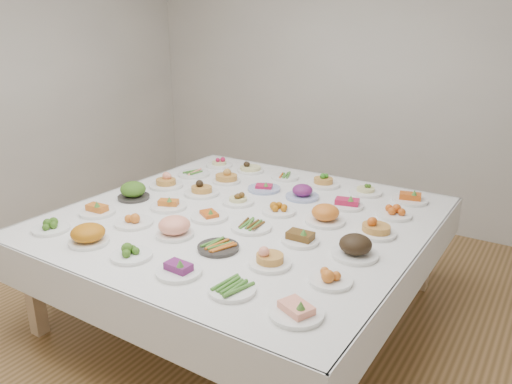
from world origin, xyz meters
The scene contains 38 objects.
room_envelope centered at (0.00, 0.00, 1.83)m, with size 5.02×5.02×2.81m.
display_table centered at (0.18, 0.23, 0.69)m, with size 2.42×2.42×0.75m.
dish_0 centered at (-0.73, -0.68, 0.79)m, with size 0.23×0.23×0.09m.
dish_1 centered at (-0.36, -0.67, 0.82)m, with size 0.27×0.27×0.15m.
dish_2 centered at (0.00, -0.67, 0.79)m, with size 0.24×0.24×0.10m.
dish_3 centered at (0.36, -0.67, 0.79)m, with size 0.25×0.25×0.11m.
dish_4 centered at (0.71, -0.67, 0.78)m, with size 0.25×0.24×0.06m.
dish_5 centered at (1.08, -0.68, 0.80)m, with size 0.26×0.26×0.11m.
dish_6 centered at (-0.71, -0.31, 0.79)m, with size 0.25×0.25×0.11m.
dish_7 centered at (-0.35, -0.31, 0.79)m, with size 0.25×0.25×0.10m.
dish_8 centered at (0.01, -0.30, 0.83)m, with size 0.28×0.28×0.16m.
dish_9 centered at (0.36, -0.31, 0.77)m, with size 0.25×0.25×0.06m.
dish_10 centered at (0.72, -0.32, 0.82)m, with size 0.24×0.24×0.14m.
dish_11 centered at (1.09, -0.31, 0.79)m, with size 0.23×0.23×0.09m.
dish_12 centered at (-0.72, 0.05, 0.82)m, with size 0.24×0.24×0.15m.
dish_13 centered at (-0.36, 0.05, 0.79)m, with size 0.26×0.26×0.10m.
dish_14 centered at (0.01, 0.05, 0.79)m, with size 0.25×0.25×0.10m.
dish_15 centered at (0.35, 0.05, 0.77)m, with size 0.26×0.26×0.06m.
dish_16 centered at (0.72, 0.04, 0.79)m, with size 0.23×0.23×0.10m.
dish_17 centered at (1.08, 0.04, 0.83)m, with size 0.27×0.27×0.16m.
dish_18 centered at (-0.71, 0.40, 0.83)m, with size 0.28×0.27×0.17m.
dish_19 centered at (-0.35, 0.41, 0.83)m, with size 0.27×0.27×0.17m.
dish_20 centered at (0.01, 0.40, 0.81)m, with size 0.23×0.23×0.12m.
dish_21 centered at (0.36, 0.40, 0.79)m, with size 0.24×0.24×0.10m.
dish_22 centered at (0.71, 0.42, 0.83)m, with size 0.30×0.30×0.16m.
dish_23 centered at (1.07, 0.41, 0.83)m, with size 0.27×0.25×0.16m.
dish_24 centered at (-0.73, 0.77, 0.78)m, with size 0.27×0.27×0.06m.
dish_25 centered at (-0.37, 0.76, 0.82)m, with size 0.24×0.23×0.14m.
dish_26 centered at (0.01, 0.76, 0.79)m, with size 0.26×0.26×0.10m.
dish_27 centered at (0.35, 0.76, 0.82)m, with size 0.25×0.25×0.14m.
dish_28 centered at (0.72, 0.77, 0.80)m, with size 0.24×0.24×0.11m.
dish_29 centered at (1.07, 0.77, 0.80)m, with size 0.24×0.24×0.10m.
dish_30 centered at (-0.71, 1.12, 0.81)m, with size 0.24×0.24×0.13m.
dish_31 centered at (-0.37, 1.13, 0.82)m, with size 0.24×0.24×0.14m.
dish_32 centered at (0.00, 1.12, 0.77)m, with size 0.23×0.23×0.05m.
dish_33 centered at (0.36, 1.13, 0.81)m, with size 0.26×0.26×0.14m.
dish_34 centered at (0.72, 1.13, 0.80)m, with size 0.25×0.25×0.12m.
dish_35 centered at (1.07, 1.13, 0.80)m, with size 0.26×0.26×0.11m.
Camera 1 is at (2.01, -2.46, 2.05)m, focal length 35.00 mm.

